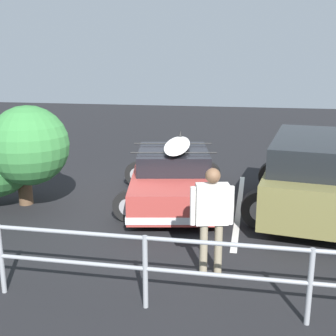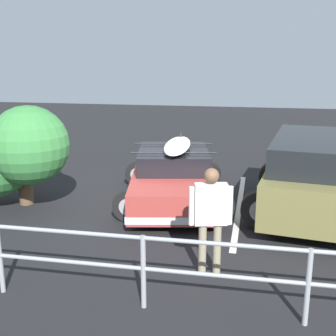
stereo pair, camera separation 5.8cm
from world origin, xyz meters
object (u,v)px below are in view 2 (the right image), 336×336
at_px(suv_car, 313,174).
at_px(sedan_car, 173,177).
at_px(person_bystander, 211,212).
at_px(bush_near_left, 14,148).

bearing_deg(suv_car, sedan_car, -2.18).
height_order(suv_car, person_bystander, person_bystander).
bearing_deg(person_bystander, sedan_car, -69.88).
height_order(sedan_car, suv_car, suv_car).
relative_size(sedan_car, person_bystander, 2.61).
bearing_deg(sedan_car, suv_car, 177.82).
bearing_deg(sedan_car, person_bystander, 110.12).
bearing_deg(suv_car, bush_near_left, 9.11).
bearing_deg(person_bystander, suv_car, -119.67).
xyz_separation_m(sedan_car, suv_car, (-3.05, 0.12, 0.27)).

